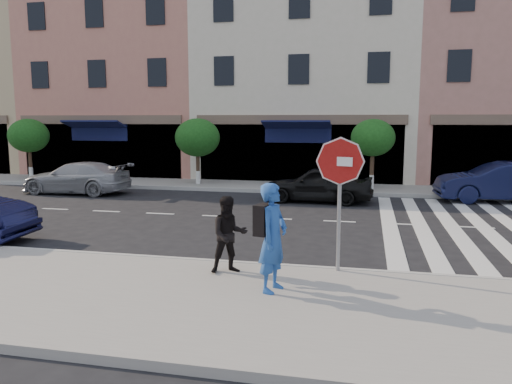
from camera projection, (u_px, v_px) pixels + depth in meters
name	position (u px, v px, depth m)	size (l,w,h in m)	color
ground	(247.00, 250.00, 12.13)	(120.00, 120.00, 0.00)	black
sidewalk_near	(196.00, 302.00, 8.50)	(60.00, 4.50, 0.15)	gray
sidewalk_far	(304.00, 188.00, 22.75)	(60.00, 3.00, 0.15)	gray
building_west_mid	(135.00, 55.00, 29.91)	(10.00, 9.00, 14.00)	tan
building_centre	(310.00, 77.00, 27.87)	(11.00, 9.00, 11.00)	beige
street_tree_wa	(29.00, 136.00, 25.24)	(2.00, 2.00, 3.05)	#473323
street_tree_wb	(197.00, 138.00, 23.31)	(2.10, 2.10, 3.06)	#473323
street_tree_c	(373.00, 138.00, 21.58)	(1.90, 1.90, 3.04)	#473323
stop_sign	(340.00, 175.00, 9.73)	(0.91, 0.32, 2.68)	gray
photographer	(273.00, 238.00, 8.71)	(0.70, 0.46, 1.92)	#214C9B
walker	(229.00, 235.00, 9.80)	(0.74, 0.58, 1.53)	black
car_far_left	(76.00, 178.00, 21.39)	(1.90, 4.66, 1.35)	#9C9DA1
car_far_mid	(319.00, 184.00, 19.16)	(1.65, 4.11, 1.40)	black
car_far_right	(500.00, 182.00, 19.13)	(1.64, 4.69, 1.55)	#0E1233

